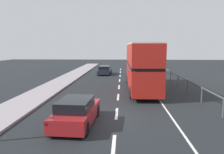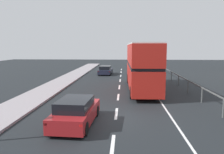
% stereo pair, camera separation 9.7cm
% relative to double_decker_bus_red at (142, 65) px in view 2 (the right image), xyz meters
% --- Properties ---
extents(ground_plane, '(73.54, 120.00, 0.10)m').
position_rel_double_decker_bus_red_xyz_m(ground_plane, '(-2.13, -8.55, -2.42)').
color(ground_plane, black).
extents(near_sidewalk_kerb, '(2.78, 80.00, 0.14)m').
position_rel_double_decker_bus_red_xyz_m(near_sidewalk_kerb, '(-8.89, -8.55, -2.30)').
color(near_sidewalk_kerb, gray).
rests_on(near_sidewalk_kerb, ground).
extents(lane_paint_markings, '(3.37, 46.00, 0.01)m').
position_rel_double_decker_bus_red_xyz_m(lane_paint_markings, '(-0.21, -0.13, -2.37)').
color(lane_paint_markings, silver).
rests_on(lane_paint_markings, ground).
extents(bridge_side_railing, '(0.10, 42.00, 1.16)m').
position_rel_double_decker_bus_red_xyz_m(bridge_side_railing, '(4.07, 0.45, -1.44)').
color(bridge_side_railing, '#515554').
rests_on(bridge_side_railing, ground).
extents(double_decker_bus_red, '(2.62, 10.87, 4.43)m').
position_rel_double_decker_bus_red_xyz_m(double_decker_bus_red, '(0.00, 0.00, 0.00)').
color(double_decker_bus_red, '#AF1E16').
rests_on(double_decker_bus_red, ground).
extents(hatchback_car_near, '(2.04, 4.38, 1.41)m').
position_rel_double_decker_bus_red_xyz_m(hatchback_car_near, '(-4.19, -9.81, -1.69)').
color(hatchback_car_near, maroon).
rests_on(hatchback_car_near, ground).
extents(sedan_car_ahead, '(1.97, 4.33, 1.30)m').
position_rel_double_decker_bus_red_xyz_m(sedan_car_ahead, '(-4.45, 11.73, -1.74)').
color(sedan_car_ahead, '#1D2033').
rests_on(sedan_car_ahead, ground).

